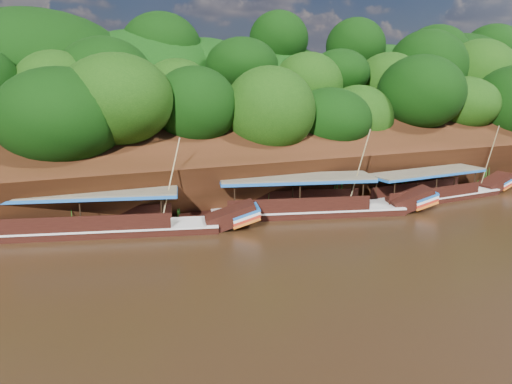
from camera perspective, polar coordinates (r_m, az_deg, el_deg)
ground at (r=27.55m, az=8.63°, el=-7.06°), size 160.00×160.00×0.00m
riverbank at (r=47.30m, az=-5.87°, el=3.91°), size 120.00×30.06×19.40m
boat_0 at (r=41.45m, az=20.32°, el=-0.07°), size 14.89×3.10×6.14m
boat_1 at (r=34.96m, az=7.23°, el=-1.57°), size 15.91×6.24×6.57m
boat_2 at (r=31.82m, az=-15.82°, el=-3.50°), size 16.93×6.43×6.30m
reeds at (r=34.22m, az=-3.52°, el=-1.30°), size 51.03×2.32×2.22m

